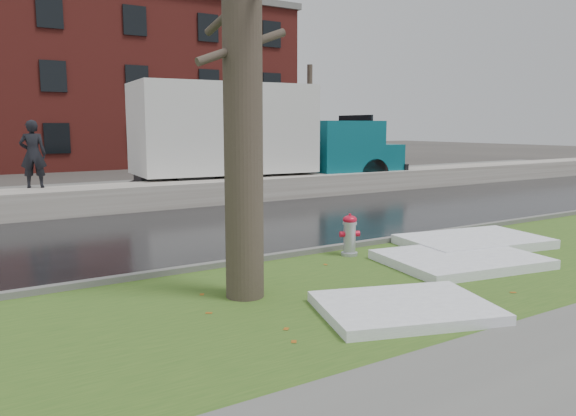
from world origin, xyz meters
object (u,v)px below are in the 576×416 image
fire_hydrant (350,233)px  worker (33,154)px  box_truck (257,137)px  tree (242,52)px

fire_hydrant → worker: (-4.16, 8.82, 1.22)m
box_truck → worker: bearing=-169.3°
tree → box_truck: (6.25, 10.75, -1.41)m
box_truck → worker: (-7.51, -0.72, -0.37)m
fire_hydrant → worker: bearing=135.8°
fire_hydrant → box_truck: size_ratio=0.07×
worker → box_truck: bearing=-159.4°
tree → fire_hydrant: bearing=22.8°
fire_hydrant → box_truck: 10.24m
box_truck → fire_hydrant: bearing=-104.2°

